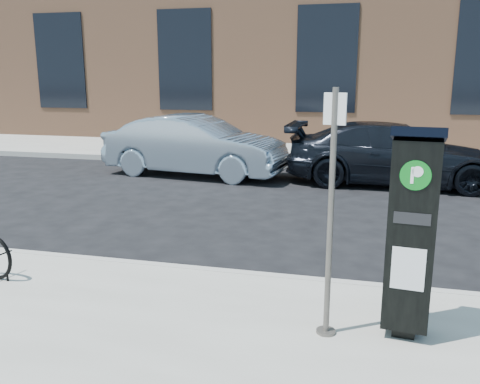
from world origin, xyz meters
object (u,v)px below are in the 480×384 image
(parking_kiosk, at_px, (411,232))
(sign_pole, at_px, (330,218))
(car_dark, at_px, (394,154))
(car_silver, at_px, (195,146))

(parking_kiosk, relative_size, sign_pole, 0.86)
(car_dark, bearing_deg, parking_kiosk, 179.34)
(sign_pole, bearing_deg, parking_kiosk, 27.77)
(parking_kiosk, xyz_separation_m, sign_pole, (-0.70, -0.15, 0.12))
(parking_kiosk, height_order, car_silver, parking_kiosk)
(sign_pole, bearing_deg, car_dark, 98.47)
(parking_kiosk, relative_size, car_dark, 0.39)
(sign_pole, relative_size, car_dark, 0.46)
(car_silver, relative_size, car_dark, 0.93)
(sign_pole, bearing_deg, car_silver, 132.17)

